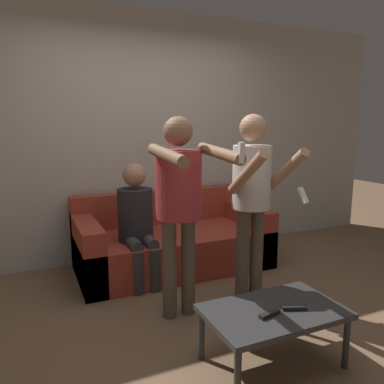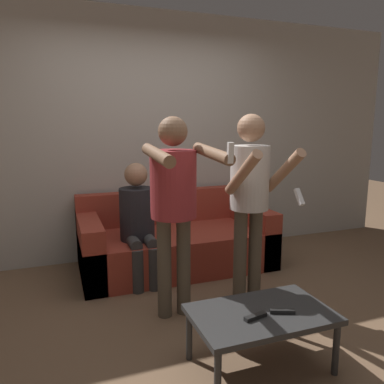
{
  "view_description": "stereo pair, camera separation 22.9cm",
  "coord_description": "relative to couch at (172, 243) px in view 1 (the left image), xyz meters",
  "views": [
    {
      "loc": [
        -1.22,
        -2.35,
        1.49
      ],
      "look_at": [
        0.13,
        0.68,
        0.89
      ],
      "focal_mm": 35.0,
      "sensor_mm": 36.0,
      "label": 1
    },
    {
      "loc": [
        -1.01,
        -2.44,
        1.49
      ],
      "look_at": [
        0.13,
        0.68,
        0.89
      ],
      "focal_mm": 35.0,
      "sensor_mm": 36.0,
      "label": 2
    }
  ],
  "objects": [
    {
      "name": "person_standing_right",
      "position": [
        0.32,
        -1.0,
        0.71
      ],
      "size": [
        0.43,
        0.63,
        1.57
      ],
      "color": "brown",
      "rests_on": "ground_plane"
    },
    {
      "name": "wall_back",
      "position": [
        -0.13,
        0.5,
        1.09
      ],
      "size": [
        6.4,
        0.06,
        2.7
      ],
      "color": "#B7B2A8",
      "rests_on": "ground_plane"
    },
    {
      "name": "coffee_table",
      "position": [
        -0.02,
        -1.8,
        0.07
      ],
      "size": [
        0.85,
        0.53,
        0.37
      ],
      "color": "#2D2D2D",
      "rests_on": "ground_plane"
    },
    {
      "name": "ground_plane",
      "position": [
        -0.13,
        -1.19,
        -0.26
      ],
      "size": [
        14.0,
        14.0,
        0.0
      ],
      "primitive_type": "plane",
      "color": "brown"
    },
    {
      "name": "person_seated",
      "position": [
        -0.44,
        -0.23,
        0.36
      ],
      "size": [
        0.33,
        0.54,
        1.14
      ],
      "color": "#383838",
      "rests_on": "ground_plane"
    },
    {
      "name": "remote_near",
      "position": [
        -0.1,
        -1.86,
        0.12
      ],
      "size": [
        0.15,
        0.06,
        0.02
      ],
      "color": "black",
      "rests_on": "coffee_table"
    },
    {
      "name": "remote_far",
      "position": [
        0.09,
        -1.86,
        0.12
      ],
      "size": [
        0.15,
        0.09,
        0.02
      ],
      "color": "black",
      "rests_on": "coffee_table"
    },
    {
      "name": "couch",
      "position": [
        0.0,
        0.0,
        0.0
      ],
      "size": [
        1.96,
        0.95,
        0.76
      ],
      "color": "#9E3828",
      "rests_on": "ground_plane"
    },
    {
      "name": "person_standing_left",
      "position": [
        -0.32,
        -1.01,
        0.72
      ],
      "size": [
        0.47,
        0.75,
        1.55
      ],
      "color": "brown",
      "rests_on": "ground_plane"
    }
  ]
}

